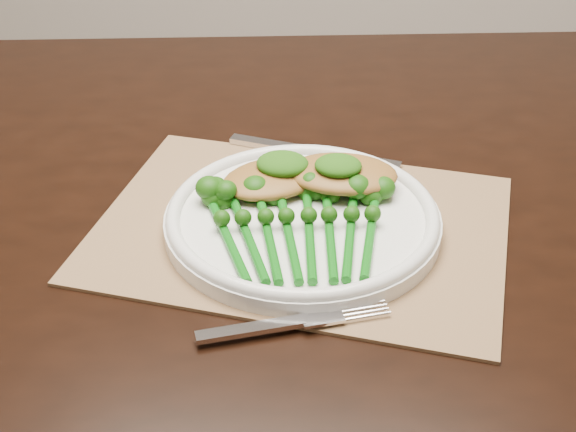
# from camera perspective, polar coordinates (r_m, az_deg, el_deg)

# --- Properties ---
(dining_table) EXTENTS (1.72, 1.14, 0.75)m
(dining_table) POSITION_cam_1_polar(r_m,az_deg,el_deg) (1.17, -1.99, -13.16)
(dining_table) COLOR black
(dining_table) RESTS_ON ground
(placemat) EXTENTS (0.46, 0.37, 0.00)m
(placemat) POSITION_cam_1_polar(r_m,az_deg,el_deg) (0.85, 0.94, -0.81)
(placemat) COLOR olive
(placemat) RESTS_ON dining_table
(dinner_plate) EXTENTS (0.29, 0.29, 0.03)m
(dinner_plate) POSITION_cam_1_polar(r_m,az_deg,el_deg) (0.83, 1.04, -0.13)
(dinner_plate) COLOR white
(dinner_plate) RESTS_ON placemat
(knife) EXTENTS (0.21, 0.06, 0.01)m
(knife) POSITION_cam_1_polar(r_m,az_deg,el_deg) (0.98, 0.66, 4.77)
(knife) COLOR silver
(knife) RESTS_ON placemat
(fork) EXTENTS (0.17, 0.08, 0.01)m
(fork) POSITION_cam_1_polar(r_m,az_deg,el_deg) (0.72, 1.33, -7.41)
(fork) COLOR silver
(fork) RESTS_ON placemat
(chicken_fillet_left) EXTENTS (0.14, 0.13, 0.02)m
(chicken_fillet_left) POSITION_cam_1_polar(r_m,az_deg,el_deg) (0.87, -1.04, 2.70)
(chicken_fillet_left) COLOR olive
(chicken_fillet_left) RESTS_ON dinner_plate
(chicken_fillet_right) EXTENTS (0.12, 0.08, 0.02)m
(chicken_fillet_right) POSITION_cam_1_polar(r_m,az_deg,el_deg) (0.87, 3.85, 3.03)
(chicken_fillet_right) COLOR olive
(chicken_fillet_right) RESTS_ON dinner_plate
(pesto_dollop_left) EXTENTS (0.06, 0.05, 0.02)m
(pesto_dollop_left) POSITION_cam_1_polar(r_m,az_deg,el_deg) (0.87, -0.39, 3.73)
(pesto_dollop_left) COLOR #164109
(pesto_dollop_left) RESTS_ON chicken_fillet_left
(pesto_dollop_right) EXTENTS (0.05, 0.04, 0.02)m
(pesto_dollop_right) POSITION_cam_1_polar(r_m,az_deg,el_deg) (0.86, 3.60, 3.60)
(pesto_dollop_right) COLOR #164109
(pesto_dollop_right) RESTS_ON chicken_fillet_right
(broccolini_bundle) EXTENTS (0.19, 0.21, 0.04)m
(broccolini_bundle) POSITION_cam_1_polar(r_m,az_deg,el_deg) (0.79, 0.81, -1.44)
(broccolini_bundle) COLOR #0B580E
(broccolini_bundle) RESTS_ON dinner_plate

